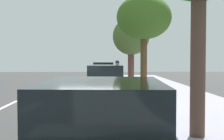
{
  "coord_description": "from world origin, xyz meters",
  "views": [
    {
      "loc": [
        0.61,
        -11.62,
        1.82
      ],
      "look_at": [
        1.16,
        8.39,
        1.04
      ],
      "focal_mm": 47.53,
      "sensor_mm": 36.0,
      "label": 1
    }
  ],
  "objects_px": {
    "parked_sedan_red_far": "(104,72)",
    "street_tree_far_end": "(144,18)",
    "cyclist_with_backpack": "(118,71)",
    "parked_sedan_green_mid": "(106,82)",
    "parked_sedan_grey_second": "(103,139)",
    "street_tree_corner": "(131,37)",
    "bicycle_at_curb": "(114,81)"
  },
  "relations": [
    {
      "from": "bicycle_at_curb",
      "to": "cyclist_with_backpack",
      "type": "distance_m",
      "value": 0.84
    },
    {
      "from": "parked_sedan_green_mid",
      "to": "cyclist_with_backpack",
      "type": "xyz_separation_m",
      "value": [
        0.79,
        4.96,
        0.29
      ]
    },
    {
      "from": "parked_sedan_grey_second",
      "to": "parked_sedan_red_far",
      "type": "relative_size",
      "value": 1.01
    },
    {
      "from": "street_tree_corner",
      "to": "parked_sedan_grey_second",
      "type": "bearing_deg",
      "value": -96.46
    },
    {
      "from": "bicycle_at_curb",
      "to": "cyclist_with_backpack",
      "type": "relative_size",
      "value": 0.98
    },
    {
      "from": "street_tree_far_end",
      "to": "cyclist_with_backpack",
      "type": "bearing_deg",
      "value": 106.34
    },
    {
      "from": "street_tree_corner",
      "to": "bicycle_at_curb",
      "type": "bearing_deg",
      "value": -116.81
    },
    {
      "from": "cyclist_with_backpack",
      "to": "street_tree_far_end",
      "type": "relative_size",
      "value": 0.36
    },
    {
      "from": "parked_sedan_grey_second",
      "to": "street_tree_corner",
      "type": "xyz_separation_m",
      "value": [
        2.01,
        17.74,
        2.64
      ]
    },
    {
      "from": "cyclist_with_backpack",
      "to": "parked_sedan_green_mid",
      "type": "bearing_deg",
      "value": -99.02
    },
    {
      "from": "parked_sedan_grey_second",
      "to": "parked_sedan_red_far",
      "type": "distance_m",
      "value": 19.81
    },
    {
      "from": "parked_sedan_green_mid",
      "to": "bicycle_at_curb",
      "type": "bearing_deg",
      "value": 84.06
    },
    {
      "from": "parked_sedan_grey_second",
      "to": "street_tree_corner",
      "type": "height_order",
      "value": "street_tree_corner"
    },
    {
      "from": "cyclist_with_backpack",
      "to": "street_tree_corner",
      "type": "distance_m",
      "value": 4.05
    },
    {
      "from": "parked_sedan_red_far",
      "to": "street_tree_far_end",
      "type": "relative_size",
      "value": 0.93
    },
    {
      "from": "parked_sedan_green_mid",
      "to": "bicycle_at_curb",
      "type": "distance_m",
      "value": 5.46
    },
    {
      "from": "parked_sedan_red_far",
      "to": "bicycle_at_curb",
      "type": "distance_m",
      "value": 4.79
    },
    {
      "from": "parked_sedan_grey_second",
      "to": "parked_sedan_green_mid",
      "type": "distance_m",
      "value": 9.67
    },
    {
      "from": "parked_sedan_green_mid",
      "to": "cyclist_with_backpack",
      "type": "distance_m",
      "value": 5.03
    },
    {
      "from": "parked_sedan_grey_second",
      "to": "parked_sedan_red_far",
      "type": "height_order",
      "value": "same"
    },
    {
      "from": "parked_sedan_green_mid",
      "to": "street_tree_corner",
      "type": "xyz_separation_m",
      "value": [
        1.9,
        8.07,
        2.64
      ]
    },
    {
      "from": "parked_sedan_green_mid",
      "to": "street_tree_far_end",
      "type": "bearing_deg",
      "value": 31.31
    },
    {
      "from": "parked_sedan_grey_second",
      "to": "cyclist_with_backpack",
      "type": "distance_m",
      "value": 14.66
    },
    {
      "from": "parked_sedan_green_mid",
      "to": "parked_sedan_red_far",
      "type": "xyz_separation_m",
      "value": [
        -0.09,
        10.15,
        0.0
      ]
    },
    {
      "from": "parked_sedan_red_far",
      "to": "cyclist_with_backpack",
      "type": "relative_size",
      "value": 2.61
    },
    {
      "from": "parked_sedan_grey_second",
      "to": "street_tree_far_end",
      "type": "relative_size",
      "value": 0.93
    },
    {
      "from": "bicycle_at_curb",
      "to": "street_tree_corner",
      "type": "bearing_deg",
      "value": 63.19
    },
    {
      "from": "parked_sedan_red_far",
      "to": "parked_sedan_grey_second",
      "type": "bearing_deg",
      "value": -90.03
    },
    {
      "from": "parked_sedan_grey_second",
      "to": "street_tree_corner",
      "type": "bearing_deg",
      "value": 83.54
    },
    {
      "from": "parked_sedan_red_far",
      "to": "street_tree_far_end",
      "type": "height_order",
      "value": "street_tree_far_end"
    },
    {
      "from": "street_tree_corner",
      "to": "parked_sedan_red_far",
      "type": "bearing_deg",
      "value": 133.84
    },
    {
      "from": "cyclist_with_backpack",
      "to": "bicycle_at_curb",
      "type": "bearing_deg",
      "value": 116.21
    }
  ]
}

